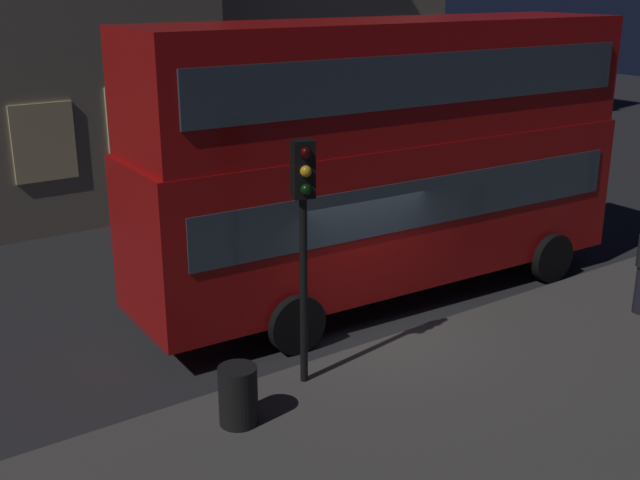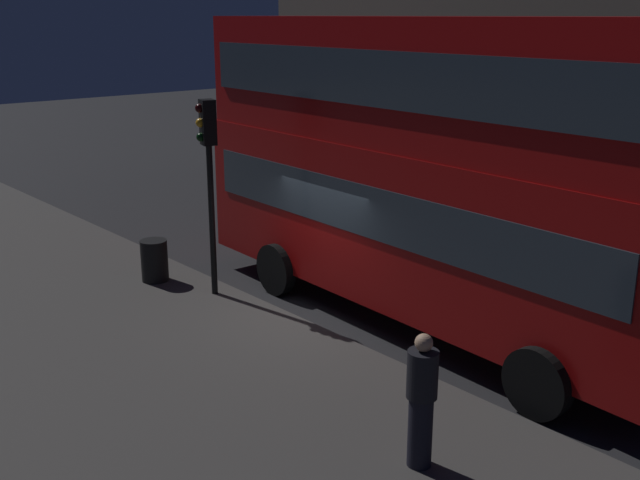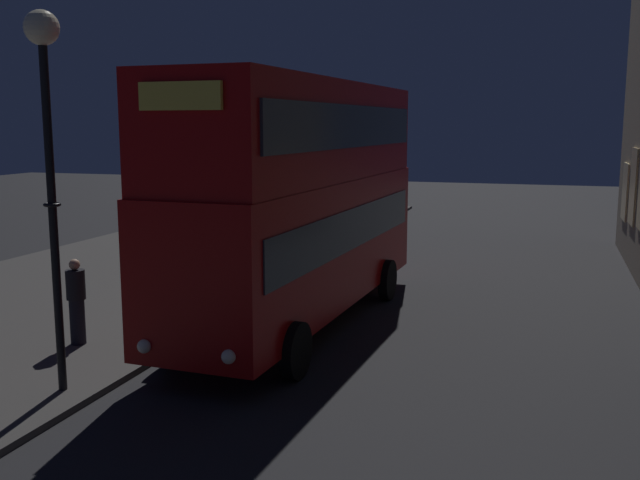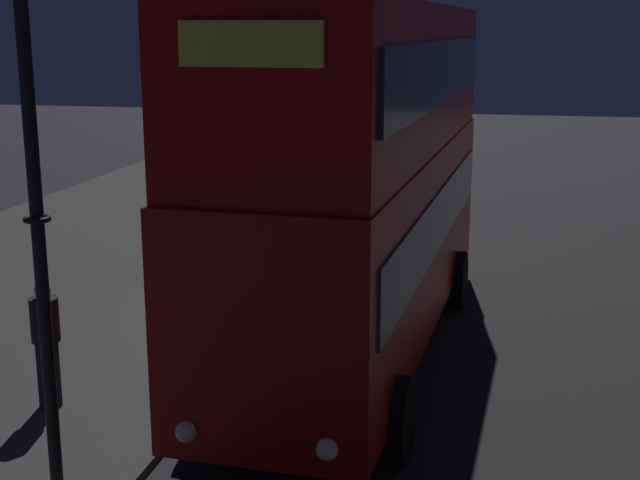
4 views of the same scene
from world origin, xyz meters
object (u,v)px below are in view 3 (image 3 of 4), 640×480
Objects in this scene: traffic_light_near_kerb at (267,184)px; street_lamp at (46,109)px; litter_bin at (271,256)px; pedestrian at (76,301)px; double_decker_bus at (302,191)px.

street_lamp is at bearing 15.87° from traffic_light_near_kerb.
pedestrian is at bearing -6.71° from litter_bin.
traffic_light_near_kerb is at bearing -144.52° from double_decker_bus.
pedestrian reaches higher than litter_bin.
double_decker_bus reaches higher than pedestrian.
traffic_light_near_kerb reaches higher than litter_bin.
litter_bin is (-10.47, -0.36, -4.21)m from street_lamp.
street_lamp is at bearing 1.97° from litter_bin.
double_decker_bus is 6.18m from litter_bin.
traffic_light_near_kerb is 4.40× the size of litter_bin.
traffic_light_near_kerb is 7.15m from pedestrian.
litter_bin is at bearing -178.03° from street_lamp.
street_lamp is 11.29m from litter_bin.
street_lamp reaches higher than litter_bin.
street_lamp is (9.00, -0.13, 1.88)m from traffic_light_near_kerb.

